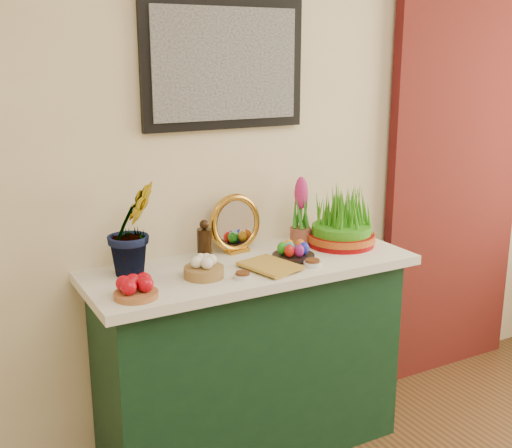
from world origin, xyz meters
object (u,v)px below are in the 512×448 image
Objects in this scene: mirror at (235,224)px; hyacinth_green at (132,214)px; book at (255,270)px; wheatgrass_sabzeh at (342,221)px; sideboard at (251,363)px.

hyacinth_green is at bearing -171.21° from mirror.
wheatgrass_sabzeh is at bearing 3.01° from book.
sideboard is 0.50m from book.
book reaches higher than sideboard.
mirror is (0.49, 0.08, -0.12)m from hyacinth_green.
hyacinth_green is 2.16× the size of book.
sideboard is at bearing -95.64° from mirror.
hyacinth_green reaches higher than mirror.
book is (0.42, -0.23, -0.23)m from hyacinth_green.
wheatgrass_sabzeh is (0.49, 0.03, 0.58)m from sideboard.
mirror is 0.49m from wheatgrass_sabzeh.
book is at bearing -163.26° from wheatgrass_sabzeh.
wheatgrass_sabzeh is (0.54, 0.16, 0.10)m from book.
sideboard is 5.64× the size of book.
book is 0.57m from wheatgrass_sabzeh.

